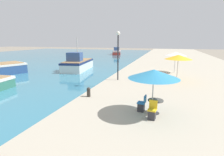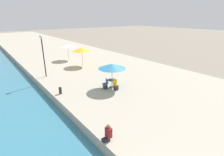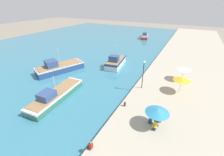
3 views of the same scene
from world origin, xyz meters
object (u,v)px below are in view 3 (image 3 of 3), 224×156
Objects in this scene: cafe_umbrella_white at (182,79)px; cafe_chair_right at (154,127)px; cafe_umbrella_pink at (157,111)px; cafe_table at (157,122)px; fishing_boat_far at (116,62)px; fishing_boat_distant at (145,36)px; fishing_boat_near at (56,95)px; person_at_quay at (91,146)px; lamppost at (143,70)px; cafe_umbrella_striped at (184,68)px; cafe_chair_left at (151,121)px; fishing_boat_mid at (59,67)px; mooring_bollard at (125,104)px.

cafe_chair_right is at bearing -99.57° from cafe_umbrella_white.
cafe_umbrella_pink is 1.62m from cafe_table.
fishing_boat_far reaches higher than cafe_umbrella_pink.
cafe_chair_right is at bearing -86.21° from fishing_boat_distant.
fishing_boat_near is 15.61m from fishing_boat_far.
person_at_quay is 13.14m from lamppost.
cafe_umbrella_white is 4.30m from cafe_umbrella_striped.
cafe_umbrella_white is 9.48m from cafe_chair_right.
cafe_umbrella_pink is 1.92m from cafe_chair_left.
fishing_boat_distant is (6.49, 37.93, -0.14)m from fishing_boat_mid.
cafe_umbrella_striped reaches higher than cafe_chair_left.
fishing_boat_distant is 47.14m from cafe_umbrella_pink.
fishing_boat_near is at bearing 100.31° from cafe_chair_left.
fishing_boat_near is at bearing -166.45° from mooring_bollard.
cafe_umbrella_pink is 1.03× the size of cafe_umbrella_white.
fishing_boat_far is 11.68m from lamppost.
cafe_umbrella_white is at bearing 80.31° from cafe_table.
cafe_umbrella_pink is 3.16× the size of cafe_table.
cafe_table is at bearing -1.05° from fishing_boat_near.
fishing_boat_mid is at bearing -164.93° from cafe_umbrella_striped.
fishing_boat_distant is 8.04× the size of person_at_quay.
cafe_chair_left is 1.01m from cafe_chair_right.
mooring_bollard is at bearing 87.82° from person_at_quay.
fishing_boat_mid is at bearing -11.18° from cafe_chair_right.
cafe_umbrella_striped reaches higher than cafe_chair_right.
cafe_umbrella_white is 2.70× the size of cafe_chair_right.
lamppost is (0.54, 5.48, 2.74)m from mooring_bollard.
lamppost reaches higher than cafe_table.
fishing_boat_far is at bearing 77.83° from fishing_boat_near.
cafe_umbrella_striped is 19.65m from person_at_quay.
fishing_boat_mid reaches higher than fishing_boat_near.
cafe_table is 0.18× the size of lamppost.
fishing_boat_far reaches higher than person_at_quay.
person_at_quay is at bearing -93.65° from lamppost.
cafe_chair_right is at bearing -135.86° from cafe_chair_left.
mooring_bollard is (-5.86, -11.22, -1.86)m from cafe_umbrella_striped.
fishing_boat_mid is at bearing -146.76° from fishing_boat_far.
mooring_bollard is at bearing -90.74° from fishing_boat_distant.
mooring_bollard is at bearing -18.91° from cafe_chair_right.
cafe_chair_left is at bearing 55.56° from person_at_quay.
fishing_boat_near is 10.85× the size of cafe_chair_right.
lamppost is at bearing 31.44° from cafe_chair_left.
person_at_quay is at bearing 151.89° from cafe_chair_left.
cafe_chair_left is at bearing -59.91° from fishing_boat_far.
cafe_umbrella_striped is 3.71× the size of mooring_bollard.
cafe_umbrella_striped is 2.52× the size of person_at_quay.
person_at_quay is 0.21× the size of lamppost.
fishing_boat_far reaches higher than mooring_bollard.
cafe_chair_right is (12.26, -15.32, 0.07)m from fishing_boat_far.
cafe_chair_left is at bearing -44.14° from cafe_chair_right.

